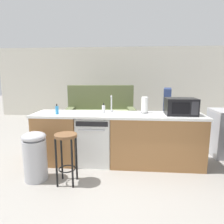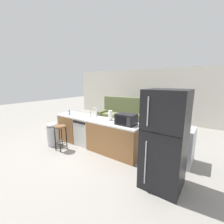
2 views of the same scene
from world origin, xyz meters
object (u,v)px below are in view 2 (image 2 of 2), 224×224
(kettle, at_px, (185,126))
(refrigerator, at_px, (164,140))
(dish_soap_bottle, at_px, (69,113))
(stove_range, at_px, (177,144))
(microwave, at_px, (126,119))
(couch, at_px, (122,116))
(soap_bottle, at_px, (90,115))
(armchair, at_px, (169,126))
(dishwasher, at_px, (86,131))
(paper_towel_roll, at_px, (110,115))
(trash_bin, at_px, (53,134))
(bar_stool, at_px, (60,133))

(kettle, bearing_deg, refrigerator, -99.85)
(dish_soap_bottle, distance_m, kettle, 3.44)
(stove_range, bearing_deg, refrigerator, -90.01)
(microwave, relative_size, dish_soap_bottle, 2.84)
(refrigerator, relative_size, couch, 0.89)
(microwave, distance_m, couch, 3.11)
(soap_bottle, height_order, kettle, kettle)
(kettle, distance_m, armchair, 2.29)
(dishwasher, xyz_separation_m, paper_towel_roll, (0.87, 0.12, 0.62))
(kettle, height_order, trash_bin, kettle)
(soap_bottle, xyz_separation_m, kettle, (2.62, 0.38, 0.01))
(refrigerator, xyz_separation_m, soap_bottle, (-2.45, 0.59, 0.04))
(paper_towel_roll, relative_size, couch, 0.13)
(dishwasher, distance_m, stove_range, 2.66)
(microwave, distance_m, kettle, 1.38)
(soap_bottle, bearing_deg, dish_soap_bottle, -168.00)
(microwave, distance_m, armchair, 2.58)
(dishwasher, xyz_separation_m, bar_stool, (-0.29, -0.75, 0.11))
(kettle, xyz_separation_m, armchair, (-0.87, 2.02, -0.64))
(microwave, xyz_separation_m, paper_towel_roll, (-0.59, 0.12, -0.00))
(paper_towel_roll, distance_m, trash_bin, 1.96)
(dish_soap_bottle, bearing_deg, microwave, 3.38)
(trash_bin, height_order, armchair, armchair)
(trash_bin, bearing_deg, soap_bottle, 37.92)
(armchair, bearing_deg, microwave, -100.22)
(armchair, bearing_deg, kettle, -66.75)
(bar_stool, distance_m, couch, 3.27)
(dish_soap_bottle, bearing_deg, soap_bottle, 12.00)
(dishwasher, bearing_deg, stove_range, 11.91)
(dishwasher, bearing_deg, refrigerator, -11.93)
(microwave, xyz_separation_m, armchair, (0.44, 2.44, -0.69))
(paper_towel_roll, relative_size, bar_stool, 0.38)
(dishwasher, distance_m, armchair, 3.10)
(dishwasher, distance_m, refrigerator, 2.71)
(armchair, bearing_deg, bar_stool, -124.41)
(trash_bin, bearing_deg, armchair, 49.37)
(microwave, height_order, couch, couch)
(paper_towel_roll, height_order, bar_stool, paper_towel_roll)
(stove_range, xyz_separation_m, microwave, (-1.14, -0.55, 0.59))
(kettle, distance_m, trash_bin, 3.77)
(microwave, xyz_separation_m, kettle, (1.31, 0.42, -0.05))
(microwave, bearing_deg, dish_soap_bottle, -176.62)
(dishwasher, height_order, refrigerator, refrigerator)
(trash_bin, xyz_separation_m, couch, (0.54, 3.20, 0.02))
(dish_soap_bottle, height_order, bar_stool, dish_soap_bottle)
(stove_range, height_order, armchair, armchair)
(stove_range, xyz_separation_m, dish_soap_bottle, (-3.23, -0.67, 0.52))
(refrigerator, bearing_deg, couch, 132.88)
(refrigerator, height_order, armchair, refrigerator)
(dishwasher, xyz_separation_m, dish_soap_bottle, (-0.63, -0.12, 0.55))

